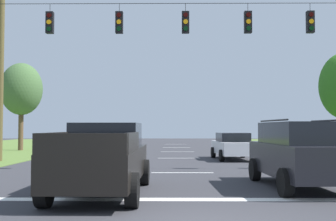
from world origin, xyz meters
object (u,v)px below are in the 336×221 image
object	(u,v)px
distant_car_crossing_white	(233,146)
pickup_truck	(103,158)
overhead_signal_span	(182,68)
suv_black	(300,153)
utility_pole_near_left	(1,60)
tree_roadside_right	(21,89)

from	to	relation	value
distant_car_crossing_white	pickup_truck	bearing A→B (deg)	-114.26
overhead_signal_span	suv_black	xyz separation A→B (m)	(3.42, -5.09, -3.34)
overhead_signal_span	utility_pole_near_left	xyz separation A→B (m)	(-9.71, 4.13, 1.10)
suv_black	distant_car_crossing_white	size ratio (longest dim) A/B	1.11
utility_pole_near_left	overhead_signal_span	bearing A→B (deg)	-23.01
overhead_signal_span	distant_car_crossing_white	distance (m)	7.37
pickup_truck	tree_roadside_right	world-z (taller)	tree_roadside_right
suv_black	tree_roadside_right	world-z (taller)	tree_roadside_right
overhead_signal_span	tree_roadside_right	bearing A→B (deg)	130.88
pickup_truck	suv_black	xyz separation A→B (m)	(5.76, 1.15, 0.09)
suv_black	utility_pole_near_left	size ratio (longest dim) A/B	0.43
suv_black	utility_pole_near_left	world-z (taller)	utility_pole_near_left
utility_pole_near_left	tree_roadside_right	bearing A→B (deg)	104.95
pickup_truck	suv_black	distance (m)	5.88
pickup_truck	utility_pole_near_left	xyz separation A→B (m)	(-7.37, 10.37, 4.53)
pickup_truck	overhead_signal_span	bearing A→B (deg)	69.40
suv_black	distant_car_crossing_white	bearing A→B (deg)	92.10
pickup_truck	distant_car_crossing_white	distance (m)	13.07
suv_black	distant_car_crossing_white	xyz separation A→B (m)	(-0.39, 10.77, -0.27)
distant_car_crossing_white	tree_roadside_right	bearing A→B (deg)	150.62
overhead_signal_span	utility_pole_near_left	bearing A→B (deg)	156.99
suv_black	tree_roadside_right	xyz separation A→B (m)	(-15.88, 19.49, 3.80)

